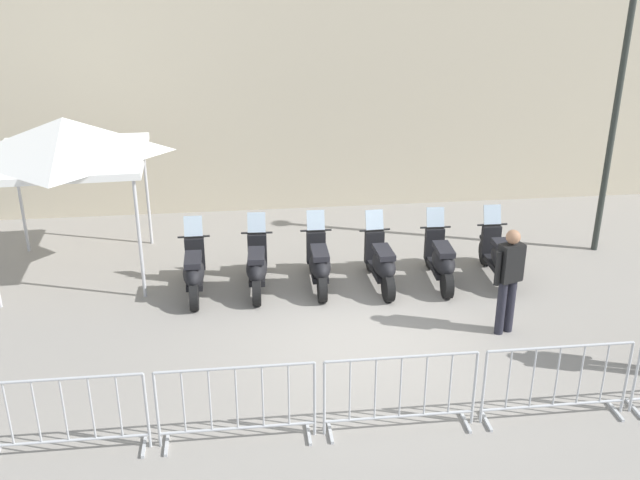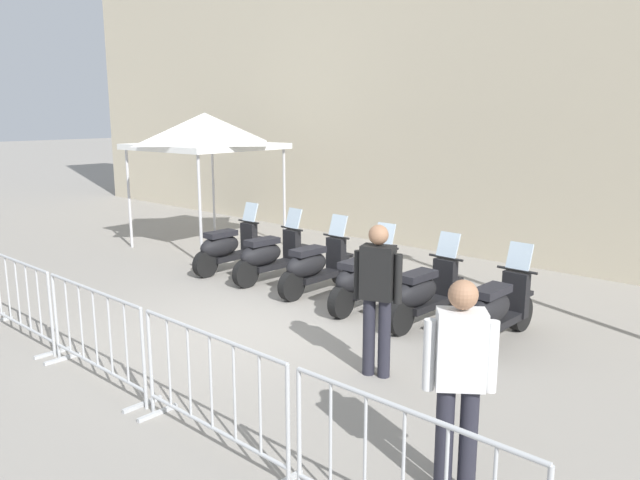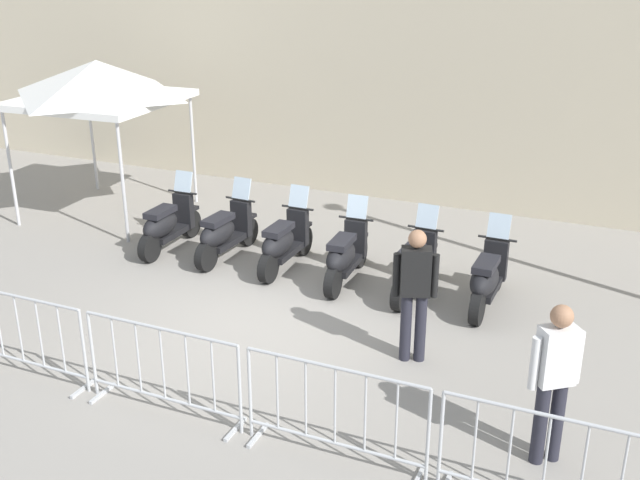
{
  "view_description": "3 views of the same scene",
  "coord_description": "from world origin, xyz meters",
  "px_view_note": "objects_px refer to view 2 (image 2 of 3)",
  "views": [
    {
      "loc": [
        -2.32,
        -9.66,
        5.81
      ],
      "look_at": [
        -0.48,
        1.61,
        1.0
      ],
      "focal_mm": 41.08,
      "sensor_mm": 36.0,
      "label": 1
    },
    {
      "loc": [
        5.86,
        -5.63,
        2.91
      ],
      "look_at": [
        -0.16,
        1.59,
        0.97
      ],
      "focal_mm": 34.73,
      "sensor_mm": 36.0,
      "label": 2
    },
    {
      "loc": [
        4.04,
        -8.37,
        4.86
      ],
      "look_at": [
        0.47,
        1.0,
        0.93
      ],
      "focal_mm": 42.6,
      "sensor_mm": 36.0,
      "label": 3
    }
  ],
  "objects_px": {
    "canopy_tent": "(205,131)",
    "officer_near_row_end": "(377,292)",
    "motorcycle_2": "(315,267)",
    "motorcycle_5": "(496,310)",
    "motorcycle_1": "(270,256)",
    "motorcycle_0": "(228,248)",
    "barrier_segment_1": "(18,300)",
    "officer_mid_plaza": "(459,377)",
    "barrier_segment_3": "(211,392)",
    "barrier_segment_2": "(96,337)",
    "motorcycle_4": "(424,293)",
    "motorcycle_3": "(363,280)"
  },
  "relations": [
    {
      "from": "barrier_segment_1",
      "to": "barrier_segment_3",
      "type": "height_order",
      "value": "same"
    },
    {
      "from": "motorcycle_5",
      "to": "officer_near_row_end",
      "type": "xyz_separation_m",
      "value": [
        -0.62,
        -1.78,
        0.53
      ]
    },
    {
      "from": "motorcycle_2",
      "to": "barrier_segment_2",
      "type": "distance_m",
      "value": 4.14
    },
    {
      "from": "motorcycle_1",
      "to": "barrier_segment_1",
      "type": "xyz_separation_m",
      "value": [
        -0.58,
        -4.09,
        0.07
      ]
    },
    {
      "from": "barrier_segment_1",
      "to": "barrier_segment_2",
      "type": "distance_m",
      "value": 2.02
    },
    {
      "from": "motorcycle_0",
      "to": "motorcycle_2",
      "type": "relative_size",
      "value": 1.0
    },
    {
      "from": "motorcycle_0",
      "to": "canopy_tent",
      "type": "relative_size",
      "value": 0.59
    },
    {
      "from": "motorcycle_3",
      "to": "officer_near_row_end",
      "type": "distance_m",
      "value": 2.47
    },
    {
      "from": "officer_near_row_end",
      "to": "barrier_segment_1",
      "type": "bearing_deg",
      "value": -154.85
    },
    {
      "from": "barrier_segment_1",
      "to": "barrier_segment_3",
      "type": "relative_size",
      "value": 1.0
    },
    {
      "from": "canopy_tent",
      "to": "barrier_segment_1",
      "type": "bearing_deg",
      "value": -64.54
    },
    {
      "from": "motorcycle_0",
      "to": "officer_mid_plaza",
      "type": "xyz_separation_m",
      "value": [
        6.52,
        -3.54,
        0.53
      ]
    },
    {
      "from": "canopy_tent",
      "to": "officer_near_row_end",
      "type": "bearing_deg",
      "value": -26.12
    },
    {
      "from": "barrier_segment_3",
      "to": "officer_mid_plaza",
      "type": "xyz_separation_m",
      "value": [
        1.98,
        0.73,
        0.46
      ]
    },
    {
      "from": "barrier_segment_1",
      "to": "canopy_tent",
      "type": "xyz_separation_m",
      "value": [
        -2.55,
        5.35,
        2.0
      ]
    },
    {
      "from": "officer_mid_plaza",
      "to": "barrier_segment_3",
      "type": "bearing_deg",
      "value": -159.86
    },
    {
      "from": "barrier_segment_2",
      "to": "barrier_segment_3",
      "type": "distance_m",
      "value": 2.02
    },
    {
      "from": "motorcycle_3",
      "to": "canopy_tent",
      "type": "height_order",
      "value": "canopy_tent"
    },
    {
      "from": "motorcycle_5",
      "to": "barrier_segment_1",
      "type": "xyz_separation_m",
      "value": [
        -4.9,
        -3.79,
        0.07
      ]
    },
    {
      "from": "motorcycle_1",
      "to": "barrier_segment_1",
      "type": "height_order",
      "value": "motorcycle_1"
    },
    {
      "from": "motorcycle_5",
      "to": "motorcycle_2",
      "type": "bearing_deg",
      "value": 175.7
    },
    {
      "from": "barrier_segment_1",
      "to": "barrier_segment_2",
      "type": "bearing_deg",
      "value": -2.57
    },
    {
      "from": "barrier_segment_1",
      "to": "motorcycle_1",
      "type": "bearing_deg",
      "value": 81.89
    },
    {
      "from": "motorcycle_5",
      "to": "barrier_segment_2",
      "type": "xyz_separation_m",
      "value": [
        -2.88,
        -3.88,
        0.07
      ]
    },
    {
      "from": "officer_mid_plaza",
      "to": "canopy_tent",
      "type": "distance_m",
      "value": 9.95
    },
    {
      "from": "barrier_segment_2",
      "to": "motorcycle_4",
      "type": "bearing_deg",
      "value": 65.4
    },
    {
      "from": "motorcycle_1",
      "to": "motorcycle_0",
      "type": "bearing_deg",
      "value": -179.87
    },
    {
      "from": "motorcycle_1",
      "to": "officer_mid_plaza",
      "type": "height_order",
      "value": "officer_mid_plaza"
    },
    {
      "from": "barrier_segment_1",
      "to": "motorcycle_5",
      "type": "bearing_deg",
      "value": 37.73
    },
    {
      "from": "barrier_segment_2",
      "to": "motorcycle_5",
      "type": "bearing_deg",
      "value": 53.45
    },
    {
      "from": "motorcycle_3",
      "to": "motorcycle_5",
      "type": "bearing_deg",
      "value": -2.35
    },
    {
      "from": "motorcycle_4",
      "to": "officer_mid_plaza",
      "type": "distance_m",
      "value": 3.99
    },
    {
      "from": "canopy_tent",
      "to": "motorcycle_1",
      "type": "bearing_deg",
      "value": -21.99
    },
    {
      "from": "motorcycle_1",
      "to": "officer_mid_plaza",
      "type": "xyz_separation_m",
      "value": [
        5.44,
        -3.54,
        0.53
      ]
    },
    {
      "from": "barrier_segment_1",
      "to": "officer_mid_plaza",
      "type": "height_order",
      "value": "officer_mid_plaza"
    },
    {
      "from": "motorcycle_2",
      "to": "motorcycle_5",
      "type": "relative_size",
      "value": 1.0
    },
    {
      "from": "motorcycle_2",
      "to": "motorcycle_3",
      "type": "relative_size",
      "value": 1.0
    },
    {
      "from": "motorcycle_5",
      "to": "barrier_segment_1",
      "type": "height_order",
      "value": "motorcycle_5"
    },
    {
      "from": "motorcycle_1",
      "to": "motorcycle_5",
      "type": "bearing_deg",
      "value": -4.01
    },
    {
      "from": "motorcycle_5",
      "to": "motorcycle_3",
      "type": "bearing_deg",
      "value": 177.65
    },
    {
      "from": "motorcycle_4",
      "to": "barrier_segment_2",
      "type": "xyz_separation_m",
      "value": [
        -1.79,
        -3.92,
        0.07
      ]
    },
    {
      "from": "motorcycle_1",
      "to": "barrier_segment_1",
      "type": "distance_m",
      "value": 4.13
    },
    {
      "from": "barrier_segment_1",
      "to": "officer_mid_plaza",
      "type": "distance_m",
      "value": 6.07
    },
    {
      "from": "motorcycle_0",
      "to": "motorcycle_2",
      "type": "xyz_separation_m",
      "value": [
        2.16,
        -0.06,
        0.0
      ]
    },
    {
      "from": "motorcycle_1",
      "to": "motorcycle_2",
      "type": "xyz_separation_m",
      "value": [
        1.08,
        -0.06,
        0.0
      ]
    },
    {
      "from": "motorcycle_4",
      "to": "canopy_tent",
      "type": "distance_m",
      "value": 6.86
    },
    {
      "from": "motorcycle_5",
      "to": "motorcycle_4",
      "type": "bearing_deg",
      "value": 177.81
    },
    {
      "from": "officer_near_row_end",
      "to": "canopy_tent",
      "type": "xyz_separation_m",
      "value": [
        -6.83,
        3.35,
        1.54
      ]
    },
    {
      "from": "motorcycle_3",
      "to": "motorcycle_5",
      "type": "height_order",
      "value": "same"
    },
    {
      "from": "motorcycle_5",
      "to": "barrier_segment_2",
      "type": "height_order",
      "value": "motorcycle_5"
    }
  ]
}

